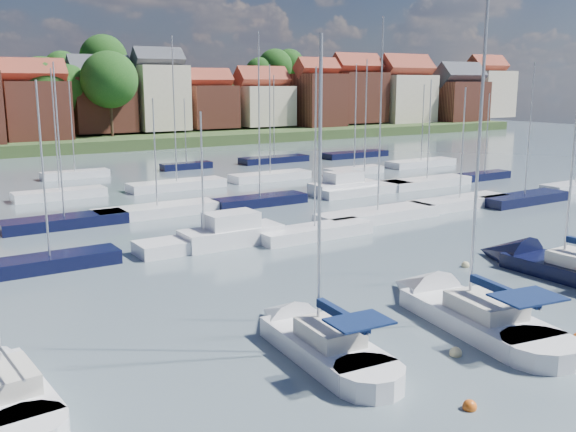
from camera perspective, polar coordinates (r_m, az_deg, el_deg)
ground at (r=63.89m, az=-9.16°, el=1.87°), size 260.00×260.00×0.00m
sailboat_left at (r=27.25m, az=2.03°, el=-10.87°), size 3.46×10.22×13.72m
sailboat_centre at (r=31.66m, az=14.63°, el=-7.99°), size 4.99×12.36×16.30m
sailboat_navy at (r=40.51m, az=22.16°, el=-4.13°), size 3.28×11.82×16.30m
sailboat_far at (r=25.43m, az=-24.21°, el=-13.75°), size 3.02×9.21×12.14m
buoy_b at (r=23.51m, az=15.83°, el=-16.20°), size 0.49×0.49×0.49m
buoy_c at (r=27.48m, az=14.67°, el=-11.89°), size 0.51×0.51×0.51m
buoy_e at (r=40.01m, az=15.49°, el=-4.39°), size 0.48×0.48×0.48m
marina_field at (r=60.28m, az=-5.66°, el=1.79°), size 79.62×41.41×15.93m
far_shore_town at (r=153.04m, az=-22.64°, el=8.58°), size 212.46×90.00×22.27m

